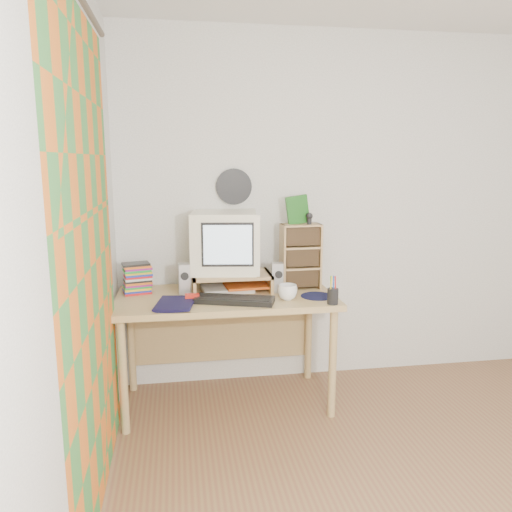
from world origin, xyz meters
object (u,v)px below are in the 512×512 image
object	(u,v)px
desk	(225,312)
diary	(157,301)
keyboard	(234,300)
cd_rack	(301,256)
mug	(287,292)
dvd_stack	(137,275)
crt_monitor	(225,242)

from	to	relation	value
desk	diary	world-z (taller)	diary
keyboard	cd_rack	xyz separation A→B (m)	(0.49, 0.29, 0.20)
mug	cd_rack	bearing A→B (deg)	61.31
cd_rack	keyboard	bearing A→B (deg)	-151.07
diary	cd_rack	bearing A→B (deg)	26.57
keyboard	dvd_stack	bearing A→B (deg)	170.41
keyboard	cd_rack	distance (m)	0.60
cd_rack	desk	bearing A→B (deg)	-176.37
dvd_stack	diary	distance (m)	0.36
cd_rack	dvd_stack	bearing A→B (deg)	176.72
dvd_stack	crt_monitor	bearing A→B (deg)	-12.29
crt_monitor	keyboard	bearing A→B (deg)	-78.38
crt_monitor	mug	distance (m)	0.55
crt_monitor	mug	xyz separation A→B (m)	(0.36, -0.31, -0.27)
dvd_stack	mug	size ratio (longest dim) A/B	1.99
desk	crt_monitor	size ratio (longest dim) A/B	3.29
desk	dvd_stack	size ratio (longest dim) A/B	5.76
diary	dvd_stack	bearing A→B (deg)	123.14
crt_monitor	diary	size ratio (longest dim) A/B	1.59
cd_rack	diary	bearing A→B (deg)	-165.09
cd_rack	diary	size ratio (longest dim) A/B	1.65
dvd_stack	mug	xyz separation A→B (m)	(0.94, -0.31, -0.07)
desk	mug	bearing A→B (deg)	-31.36
mug	diary	bearing A→B (deg)	-179.41
keyboard	desk	bearing A→B (deg)	116.91
mug	crt_monitor	bearing A→B (deg)	138.80
diary	desk	bearing A→B (deg)	38.66
desk	keyboard	size ratio (longest dim) A/B	2.89
dvd_stack	mug	distance (m)	0.99
desk	dvd_stack	world-z (taller)	dvd_stack
crt_monitor	cd_rack	size ratio (longest dim) A/B	0.97
dvd_stack	cd_rack	distance (m)	1.09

